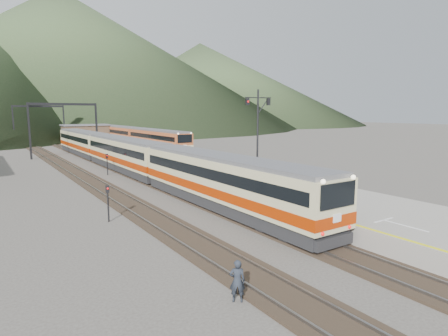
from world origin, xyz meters
TOP-DOWN VIEW (x-y plane):
  - track_main at (0.00, 40.00)m, footprint 2.60×200.00m
  - track_far at (-5.00, 40.00)m, footprint 2.60×200.00m
  - track_second at (11.50, 40.00)m, footprint 2.60×200.00m
  - platform at (5.60, 38.00)m, footprint 8.00×100.00m
  - gantry_near at (-2.85, 55.00)m, footprint 9.55×0.25m
  - gantry_far at (-2.85, 80.00)m, footprint 9.55×0.25m
  - station_shed at (5.60, 78.00)m, footprint 9.40×4.40m
  - hill_b at (30.00, 230.00)m, footprint 220.00×220.00m
  - hill_c at (110.00, 210.00)m, footprint 160.00×160.00m
  - main_train at (0.00, 36.81)m, footprint 2.89×59.25m
  - second_train at (11.50, 63.87)m, footprint 2.85×38.89m
  - signal_mast at (3.78, 17.92)m, footprint 2.18×0.49m
  - short_signal_b at (-2.44, 35.55)m, footprint 0.22×0.16m
  - short_signal_c at (-7.48, 18.31)m, footprint 0.25×0.21m
  - worker at (-6.60, 6.02)m, footprint 0.68×0.63m

SIDE VIEW (x-z plane):
  - track_main at x=0.00m, z-range -0.05..0.18m
  - track_far at x=-5.00m, z-range -0.05..0.18m
  - track_second at x=11.50m, z-range -0.05..0.18m
  - platform at x=5.60m, z-range 0.00..1.00m
  - worker at x=-6.60m, z-range 0.00..1.56m
  - short_signal_b at x=-2.44m, z-range 0.33..2.60m
  - short_signal_c at x=-7.48m, z-range 0.33..2.60m
  - second_train at x=11.50m, z-range 0.23..3.71m
  - main_train at x=0.00m, z-range 0.23..3.76m
  - station_shed at x=5.60m, z-range 1.02..4.12m
  - signal_mast at x=3.78m, z-range 1.79..9.11m
  - gantry_near at x=-2.85m, z-range 1.59..9.59m
  - gantry_far at x=-2.85m, z-range 1.59..9.59m
  - hill_c at x=110.00m, z-range 0.00..50.00m
  - hill_b at x=30.00m, z-range 0.00..75.00m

